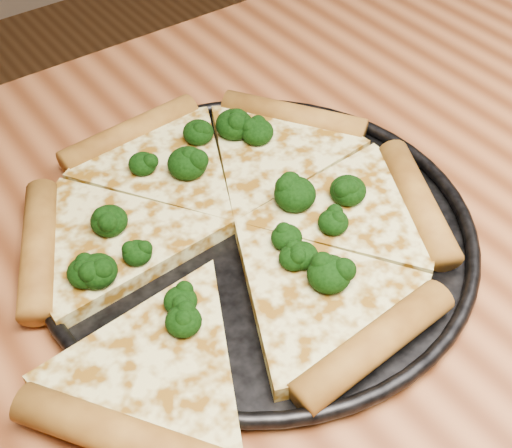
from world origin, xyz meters
TOP-DOWN VIEW (x-y plane):
  - dining_table at (0.00, 0.00)m, footprint 1.20×0.90m
  - pizza_pan at (-0.07, 0.13)m, footprint 0.34×0.34m
  - pizza at (-0.09, 0.14)m, footprint 0.37×0.33m
  - broccoli_florets at (-0.08, 0.15)m, footprint 0.23×0.22m

SIDE VIEW (x-z plane):
  - dining_table at x=0.00m, z-range 0.28..1.03m
  - pizza_pan at x=-0.07m, z-range 0.75..0.77m
  - pizza at x=-0.09m, z-range 0.75..0.78m
  - broccoli_florets at x=-0.08m, z-range 0.77..0.79m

